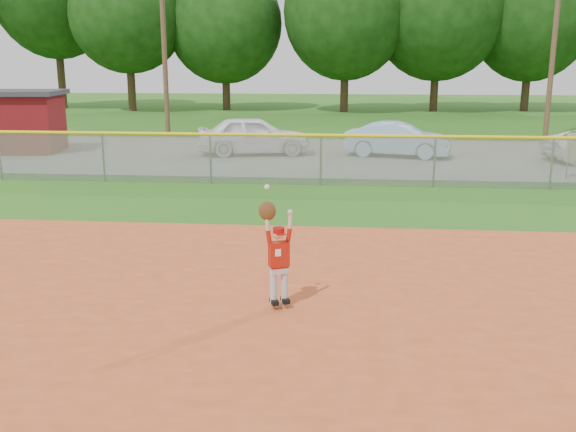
% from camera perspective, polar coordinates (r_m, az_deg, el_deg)
% --- Properties ---
extents(ground, '(120.00, 120.00, 0.00)m').
position_cam_1_polar(ground, '(9.69, 0.41, -8.71)').
color(ground, '#255914').
rests_on(ground, ground).
extents(clay_infield, '(24.00, 16.00, 0.04)m').
position_cam_1_polar(clay_infield, '(7.02, -1.75, -17.98)').
color(clay_infield, '#B0451F').
rests_on(clay_infield, ground).
extents(parking_strip, '(44.00, 10.00, 0.03)m').
position_cam_1_polar(parking_strip, '(25.20, 3.47, 5.40)').
color(parking_strip, slate).
rests_on(parking_strip, ground).
extents(car_white_a, '(4.65, 2.55, 1.50)m').
position_cam_1_polar(car_white_a, '(25.25, -3.02, 7.18)').
color(car_white_a, white).
rests_on(car_white_a, parking_strip).
extents(car_blue, '(4.18, 2.24, 1.31)m').
position_cam_1_polar(car_blue, '(25.06, 9.74, 6.73)').
color(car_blue, '#91B4D9').
rests_on(car_blue, parking_strip).
extents(utility_shed, '(3.57, 2.93, 2.47)m').
position_cam_1_polar(utility_shed, '(28.01, -22.65, 7.79)').
color(utility_shed, '#590C0F').
rests_on(utility_shed, ground).
extents(outfield_fence, '(40.06, 0.10, 1.55)m').
position_cam_1_polar(outfield_fence, '(19.14, 2.93, 5.34)').
color(outfield_fence, gray).
rests_on(outfield_fence, ground).
extents(power_lines, '(19.40, 0.24, 9.00)m').
position_cam_1_polar(power_lines, '(30.93, 5.89, 15.59)').
color(power_lines, '#4C3823').
rests_on(power_lines, ground).
extents(tree_line, '(62.37, 13.00, 14.43)m').
position_cam_1_polar(tree_line, '(46.97, 5.74, 18.48)').
color(tree_line, '#422D1C').
rests_on(tree_line, ground).
extents(ballplayer, '(0.51, 0.31, 1.83)m').
position_cam_1_polar(ballplayer, '(9.53, -0.97, -3.31)').
color(ballplayer, silver).
rests_on(ballplayer, ground).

